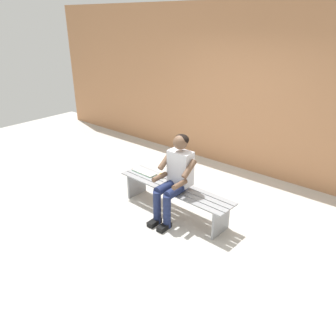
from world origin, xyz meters
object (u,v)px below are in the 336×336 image
book_open (144,172)px  bench_near (175,192)px  apple (161,175)px  person_seated (175,175)px

book_open → bench_near: bearing=176.8°
bench_near → apple: bearing=-16.1°
apple → book_open: bearing=6.8°
apple → book_open: apple is taller
bench_near → person_seated: bearing=130.5°
apple → bench_near: bearing=163.9°
bench_near → book_open: size_ratio=4.52×
bench_near → person_seated: 0.36m
apple → book_open: size_ratio=0.18×
person_seated → apple: 0.52m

